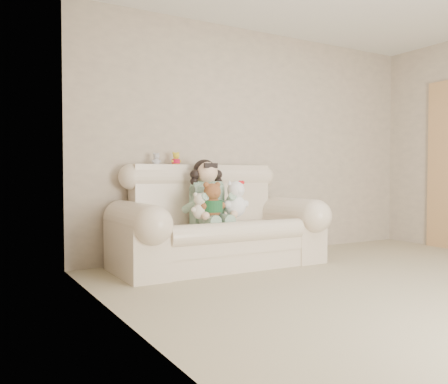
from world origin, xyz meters
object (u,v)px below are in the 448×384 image
(white_cat, at_px, (235,195))
(cream_teddy, at_px, (200,203))
(seated_child, at_px, (207,191))
(brown_teddy, at_px, (212,197))
(sofa, at_px, (219,215))

(white_cat, height_order, cream_teddy, white_cat)
(seated_child, bearing_deg, brown_teddy, -98.84)
(seated_child, relative_size, cream_teddy, 2.25)
(brown_teddy, distance_m, cream_teddy, 0.14)
(white_cat, bearing_deg, seated_child, 153.69)
(seated_child, height_order, brown_teddy, seated_child)
(seated_child, distance_m, white_cat, 0.29)
(sofa, xyz_separation_m, cream_teddy, (-0.28, -0.11, 0.13))
(seated_child, xyz_separation_m, white_cat, (0.22, -0.20, -0.04))
(brown_teddy, xyz_separation_m, cream_teddy, (-0.12, 0.02, -0.06))
(seated_child, bearing_deg, white_cat, -35.51)
(white_cat, xyz_separation_m, cream_teddy, (-0.40, 0.00, -0.07))
(seated_child, xyz_separation_m, brown_teddy, (-0.06, -0.21, -0.05))
(brown_teddy, bearing_deg, cream_teddy, 158.68)
(sofa, bearing_deg, seated_child, 140.04)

